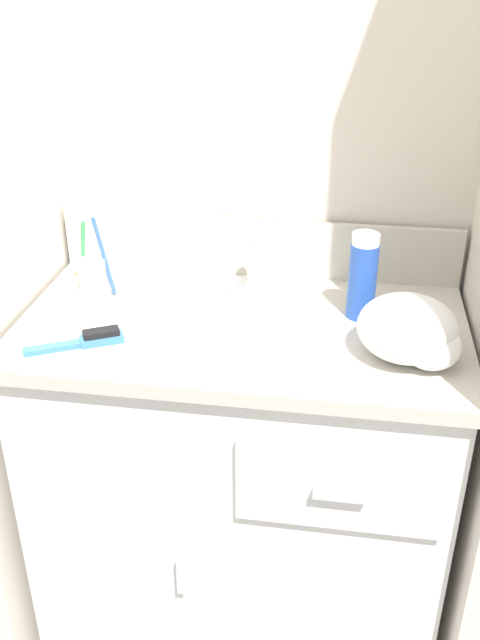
% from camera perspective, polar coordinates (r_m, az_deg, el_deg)
% --- Properties ---
extents(ground_plane, '(6.00, 6.00, 0.00)m').
position_cam_1_polar(ground_plane, '(1.97, 0.12, -21.22)').
color(ground_plane, slate).
extents(wall_back, '(1.10, 0.08, 2.20)m').
position_cam_1_polar(wall_back, '(1.63, 1.83, 14.15)').
color(wall_back, beige).
rests_on(wall_back, ground_plane).
extents(vanity, '(0.92, 0.52, 0.80)m').
position_cam_1_polar(vanity, '(1.67, 0.06, -11.90)').
color(vanity, white).
rests_on(vanity, ground_plane).
extents(backsplash, '(0.92, 0.02, 0.13)m').
position_cam_1_polar(backsplash, '(1.65, 1.45, 5.84)').
color(backsplash, beige).
rests_on(backsplash, vanity).
extents(sink_faucet, '(0.09, 0.09, 0.14)m').
position_cam_1_polar(sink_faucet, '(1.57, 0.99, 3.92)').
color(sink_faucet, silver).
rests_on(sink_faucet, vanity).
extents(toothbrush_cup, '(0.09, 0.07, 0.19)m').
position_cam_1_polar(toothbrush_cup, '(1.59, -11.61, 3.75)').
color(toothbrush_cup, silver).
rests_on(toothbrush_cup, vanity).
extents(shaving_cream_can, '(0.06, 0.06, 0.18)m').
position_cam_1_polar(shaving_cream_can, '(1.46, 9.79, 3.46)').
color(shaving_cream_can, '#234CB2').
rests_on(shaving_cream_can, vanity).
extents(hairbrush, '(0.18, 0.11, 0.03)m').
position_cam_1_polar(hairbrush, '(1.40, -12.07, -1.57)').
color(hairbrush, teal).
rests_on(hairbrush, vanity).
extents(hand_towel, '(0.19, 0.19, 0.12)m').
position_cam_1_polar(hand_towel, '(1.35, 13.63, -0.89)').
color(hand_towel, white).
rests_on(hand_towel, vanity).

